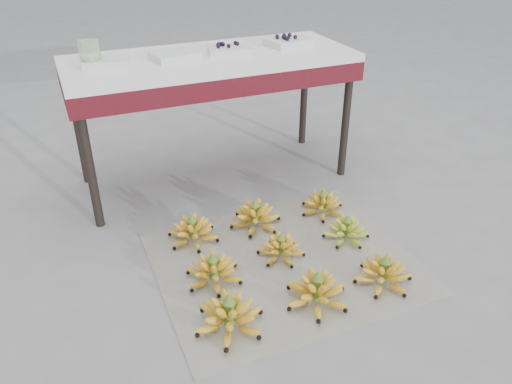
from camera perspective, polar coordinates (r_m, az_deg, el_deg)
name	(u,v)px	position (r m, az deg, el deg)	size (l,w,h in m)	color
ground	(284,259)	(2.55, 3.22, -7.62)	(60.00, 60.00, 0.00)	slate
newspaper_mat	(284,261)	(2.53, 3.23, -7.91)	(1.25, 1.05, 0.01)	white
bunch_front_left	(229,316)	(2.14, -3.05, -13.99)	(0.31, 0.31, 0.18)	yellow
bunch_front_center	(317,292)	(2.27, 6.95, -11.26)	(0.30, 0.30, 0.18)	yellow
bunch_front_right	(383,274)	(2.43, 14.35, -9.05)	(0.35, 0.35, 0.16)	yellow
bunch_mid_left	(214,271)	(2.37, -4.86, -9.03)	(0.28, 0.28, 0.16)	yellow
bunch_mid_center	(281,248)	(2.52, 2.87, -6.45)	(0.30, 0.30, 0.14)	yellow
bunch_mid_right	(346,231)	(2.69, 10.26, -4.39)	(0.30, 0.30, 0.15)	olive
bunch_back_left	(193,232)	(2.65, -7.22, -4.51)	(0.29, 0.29, 0.16)	yellow
bunch_back_center	(255,217)	(2.74, -0.06, -2.86)	(0.37, 0.37, 0.17)	yellow
bunch_back_right	(323,205)	(2.89, 7.62, -1.44)	(0.30, 0.30, 0.15)	yellow
vendor_table	(211,71)	(3.02, -5.14, 13.65)	(1.67, 0.67, 0.80)	black
tray_far_left	(107,62)	(2.88, -16.67, 14.06)	(0.28, 0.23, 0.04)	silver
tray_left	(175,56)	(2.92, -9.26, 15.11)	(0.28, 0.22, 0.04)	silver
tray_right	(229,50)	(3.01, -3.08, 15.94)	(0.27, 0.22, 0.06)	silver
tray_far_right	(288,42)	(3.20, 3.72, 16.77)	(0.30, 0.24, 0.07)	silver
glass_jar	(90,54)	(2.86, -18.45, 14.74)	(0.11, 0.11, 0.14)	#D9EEBD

